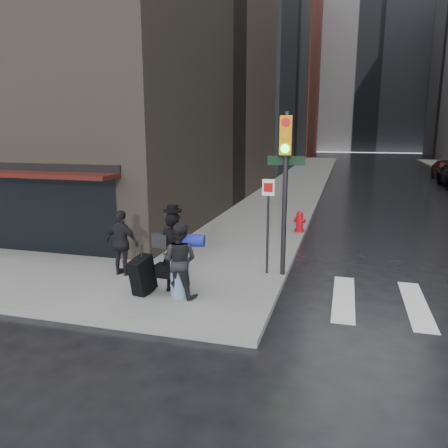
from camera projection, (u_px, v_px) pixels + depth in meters
The scene contains 12 objects.
ground at pixel (191, 298), 10.38m from camera, with size 140.00×140.00×0.00m, color black.
sidewalk_left at pixel (303, 177), 35.77m from camera, with size 4.00×50.00×0.15m, color slate.
bldg_left_mid at pixel (195, 3), 45.95m from camera, with size 22.00×24.00×34.00m, color slate.
bldg_left_far at pixel (246, 71), 69.38m from camera, with size 22.00×20.00×26.00m, color #5D2820.
bldg_distant at pixel (368, 61), 78.78m from camera, with size 40.00×12.00×32.00m, color slate.
storefront at pixel (0, 198), 13.63m from camera, with size 8.40×1.11×2.83m.
man_overcoat at pixel (167, 256), 10.16m from camera, with size 1.27×1.03×2.13m.
man_jeans at pixel (180, 260), 9.91m from camera, with size 1.23×0.71×1.74m.
man_greycoat at pixel (122, 243), 11.42m from camera, with size 1.08×0.61×1.74m.
traffic_light at pixel (284, 172), 10.97m from camera, with size 1.05×0.49×4.21m.
fire_hydrant at pixel (300, 223), 16.37m from camera, with size 0.46×0.35×0.79m.
parked_car_4 at pixel (447, 169), 35.37m from camera, with size 1.85×4.59×1.57m, color #41130D.
Camera 1 is at (3.39, -9.20, 3.93)m, focal length 35.00 mm.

